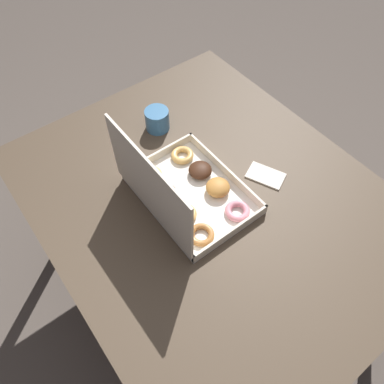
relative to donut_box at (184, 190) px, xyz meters
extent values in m
plane|color=#564C44|center=(-0.04, -0.07, -0.78)|extent=(8.00, 8.00, 0.00)
cube|color=#4C3D2D|center=(-0.04, -0.07, -0.07)|extent=(1.29, 1.04, 0.03)
cylinder|color=#4C3D2D|center=(0.55, -0.55, -0.43)|extent=(0.06, 0.06, 0.69)
cylinder|color=#4C3D2D|center=(0.55, 0.40, -0.43)|extent=(0.06, 0.06, 0.69)
cube|color=silver|center=(0.00, -0.03, -0.05)|extent=(0.40, 0.29, 0.01)
cube|color=beige|center=(0.00, -0.18, -0.03)|extent=(0.40, 0.01, 0.03)
cube|color=beige|center=(0.00, 0.11, -0.03)|extent=(0.40, 0.01, 0.03)
cube|color=beige|center=(-0.20, -0.03, -0.03)|extent=(0.01, 0.29, 0.03)
cube|color=beige|center=(0.20, -0.03, -0.03)|extent=(0.01, 0.29, 0.03)
cube|color=beige|center=(0.00, 0.12, 0.11)|extent=(0.40, 0.01, 0.26)
torus|color=pink|center=(-0.15, -0.10, -0.04)|extent=(0.08, 0.08, 0.02)
ellipsoid|color=#B77A38|center=(-0.05, -0.11, -0.03)|extent=(0.08, 0.08, 0.04)
ellipsoid|color=#381E11|center=(0.05, -0.11, -0.03)|extent=(0.08, 0.08, 0.04)
torus|color=tan|center=(0.15, -0.10, -0.04)|extent=(0.08, 0.08, 0.02)
torus|color=#9E6633|center=(-0.15, 0.04, -0.04)|extent=(0.08, 0.08, 0.02)
torus|color=tan|center=(-0.05, 0.04, -0.04)|extent=(0.08, 0.08, 0.02)
torus|color=black|center=(0.05, 0.04, -0.04)|extent=(0.08, 0.08, 0.02)
torus|color=tan|center=(0.14, 0.04, -0.04)|extent=(0.08, 0.08, 0.02)
cylinder|color=teal|center=(0.33, -0.12, -0.01)|extent=(0.09, 0.09, 0.08)
cylinder|color=black|center=(0.33, -0.12, 0.02)|extent=(0.07, 0.07, 0.01)
cube|color=silver|center=(-0.09, -0.28, -0.05)|extent=(0.15, 0.12, 0.01)
camera|label=1|loc=(-0.57, 0.40, 0.96)|focal=35.00mm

